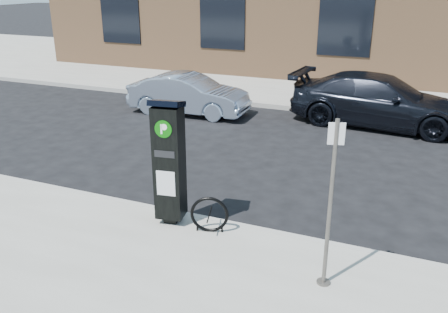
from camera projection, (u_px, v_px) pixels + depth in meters
The scene contains 9 objects.
ground at pixel (218, 227), 8.25m from camera, with size 120.00×120.00×0.00m, color black.
sidewalk_far at pixel (348, 77), 20.29m from camera, with size 60.00×12.00×0.15m, color gray.
curb_near at pixel (217, 224), 8.20m from camera, with size 60.00×0.12×0.16m, color #9E9B93.
curb_far at pixel (318, 111), 15.13m from camera, with size 60.00×0.12×0.16m, color #9E9B93.
parking_kiosk at pixel (169, 161), 7.75m from camera, with size 0.56×0.51×2.16m.
sign_pole at pixel (330, 207), 6.08m from camera, with size 0.20×0.19×2.34m.
bike_rack at pixel (209, 215), 7.70m from camera, with size 0.62×0.23×0.63m.
car_silver at pixel (189, 94), 14.91m from camera, with size 1.32×3.80×1.25m, color #8F9EB6.
car_dark at pixel (379, 101), 13.68m from camera, with size 2.07×5.09×1.48m, color black.
Camera 1 is at (2.92, -6.66, 4.07)m, focal length 38.00 mm.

